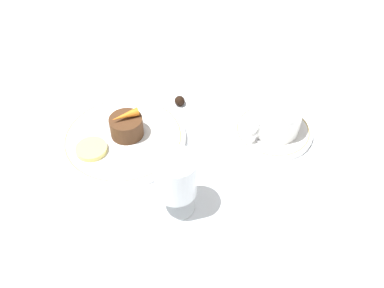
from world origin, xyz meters
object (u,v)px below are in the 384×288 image
Objects in this scene: dinner_plate at (123,139)px; dessert_cake at (126,126)px; wine_glass at (176,179)px; coffee_cup at (276,117)px; fork at (192,109)px.

dessert_cake reaches higher than dinner_plate.
wine_glass is (0.01, 0.19, 0.07)m from dinner_plate.
dinner_plate is at bearing 6.62° from dessert_cake.
coffee_cup is 1.04× the size of wine_glass.
coffee_cup is (-0.26, 0.17, 0.03)m from dinner_plate.
coffee_cup is at bearing 146.90° from dinner_plate.
coffee_cup is at bearing 119.01° from fork.
coffee_cup reaches higher than dinner_plate.
dessert_cake is at bearing -173.38° from dinner_plate.
dinner_plate is 0.21m from wine_glass.
wine_glass is 0.27m from fork.
dessert_cake is (0.24, -0.17, -0.01)m from coffee_cup.
dinner_plate is at bearing -3.08° from fork.
dinner_plate is 1.33× the size of fork.
coffee_cup is at bearing -174.38° from wine_glass.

